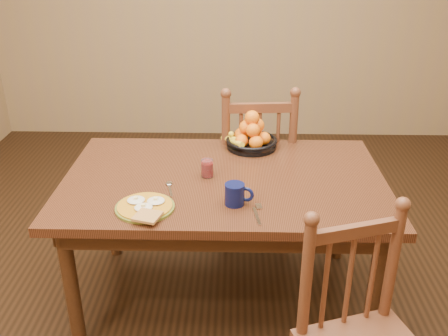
{
  "coord_description": "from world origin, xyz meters",
  "views": [
    {
      "loc": [
        0.06,
        -2.23,
        1.87
      ],
      "look_at": [
        0.0,
        0.0,
        0.8
      ],
      "focal_mm": 40.0,
      "sensor_mm": 36.0,
      "label": 1
    }
  ],
  "objects_px": {
    "coffee_mug": "(236,194)",
    "fruit_bowl": "(251,136)",
    "dining_table": "(224,192)",
    "breakfast_plate": "(145,207)",
    "chair_far": "(255,168)"
  },
  "relations": [
    {
      "from": "dining_table",
      "to": "fruit_bowl",
      "type": "bearing_deg",
      "value": 69.81
    },
    {
      "from": "chair_far",
      "to": "dining_table",
      "type": "bearing_deg",
      "value": 69.14
    },
    {
      "from": "fruit_bowl",
      "to": "coffee_mug",
      "type": "bearing_deg",
      "value": -97.13
    },
    {
      "from": "chair_far",
      "to": "coffee_mug",
      "type": "bearing_deg",
      "value": 77.72
    },
    {
      "from": "dining_table",
      "to": "fruit_bowl",
      "type": "xyz_separation_m",
      "value": [
        0.14,
        0.38,
        0.15
      ]
    },
    {
      "from": "dining_table",
      "to": "breakfast_plate",
      "type": "relative_size",
      "value": 5.33
    },
    {
      "from": "chair_far",
      "to": "fruit_bowl",
      "type": "bearing_deg",
      "value": 75.71
    },
    {
      "from": "dining_table",
      "to": "breakfast_plate",
      "type": "height_order",
      "value": "breakfast_plate"
    },
    {
      "from": "dining_table",
      "to": "chair_far",
      "type": "distance_m",
      "value": 0.66
    },
    {
      "from": "chair_far",
      "to": "coffee_mug",
      "type": "relative_size",
      "value": 7.84
    },
    {
      "from": "dining_table",
      "to": "fruit_bowl",
      "type": "relative_size",
      "value": 4.94
    },
    {
      "from": "chair_far",
      "to": "breakfast_plate",
      "type": "distance_m",
      "value": 1.11
    },
    {
      "from": "dining_table",
      "to": "breakfast_plate",
      "type": "distance_m",
      "value": 0.48
    },
    {
      "from": "coffee_mug",
      "to": "fruit_bowl",
      "type": "xyz_separation_m",
      "value": [
        0.08,
        0.65,
        0.02
      ]
    },
    {
      "from": "dining_table",
      "to": "chair_far",
      "type": "xyz_separation_m",
      "value": [
        0.18,
        0.61,
        -0.15
      ]
    }
  ]
}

